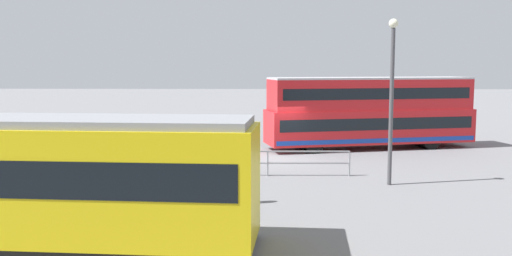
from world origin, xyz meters
TOP-DOWN VIEW (x-y plane):
  - ground_plane at (0.00, 0.00)m, footprint 160.00×160.00m
  - double_decker_bus at (-4.95, -3.38)m, footprint 11.89×5.22m
  - pedestrian_near_railing at (4.01, 4.77)m, footprint 0.38×0.38m
  - pedestrian_crossing at (1.74, 9.32)m, footprint 0.44×0.44m
  - pedestrian_railing at (0.70, 4.60)m, footprint 6.95×0.23m
  - info_sign at (5.15, 3.91)m, footprint 0.98×0.32m
  - street_lamp at (-4.06, 6.19)m, footprint 0.36×0.36m

SIDE VIEW (x-z plane):
  - ground_plane at x=0.00m, z-range 0.00..0.00m
  - pedestrian_railing at x=0.70m, z-range 0.19..1.27m
  - pedestrian_near_railing at x=4.01m, z-range 0.12..1.73m
  - pedestrian_crossing at x=1.74m, z-range 0.14..1.89m
  - info_sign at x=5.15m, z-range 0.41..2.62m
  - double_decker_bus at x=-4.95m, z-range 0.04..4.01m
  - street_lamp at x=-4.06m, z-range 0.57..6.96m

